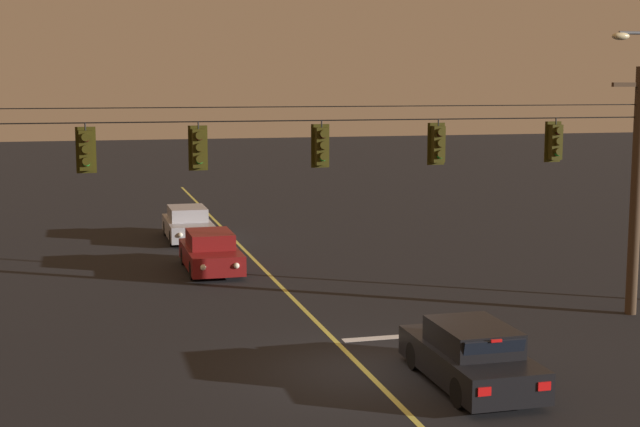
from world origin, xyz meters
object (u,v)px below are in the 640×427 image
(traffic_light_right_inner, at_px, (438,144))
(car_waiting_near_lane, at_px, (471,356))
(traffic_light_rightmost, at_px, (556,142))
(traffic_light_leftmost, at_px, (86,150))
(traffic_light_centre, at_px, (322,146))
(car_oncoming_lead, at_px, (211,252))
(traffic_light_left_inner, at_px, (199,148))
(car_oncoming_trailing, at_px, (188,224))

(traffic_light_right_inner, bearing_deg, car_waiting_near_lane, -102.40)
(traffic_light_rightmost, xyz_separation_m, car_waiting_near_lane, (-4.46, -4.66, -4.35))
(traffic_light_leftmost, height_order, traffic_light_right_inner, same)
(car_waiting_near_lane, bearing_deg, traffic_light_leftmost, 149.83)
(traffic_light_centre, height_order, traffic_light_rightmost, same)
(traffic_light_right_inner, xyz_separation_m, car_oncoming_lead, (-4.83, 9.28, -4.35))
(car_oncoming_lead, bearing_deg, traffic_light_leftmost, -114.44)
(traffic_light_left_inner, bearing_deg, car_oncoming_trailing, 84.73)
(traffic_light_rightmost, height_order, car_oncoming_trailing, traffic_light_rightmost)
(car_oncoming_lead, xyz_separation_m, car_oncoming_trailing, (-0.03, 6.75, 0.00))
(traffic_light_centre, distance_m, car_oncoming_lead, 10.38)
(car_oncoming_trailing, bearing_deg, traffic_light_rightmost, -62.64)
(traffic_light_centre, bearing_deg, car_oncoming_lead, 100.01)
(traffic_light_left_inner, relative_size, traffic_light_right_inner, 1.00)
(traffic_light_left_inner, bearing_deg, traffic_light_right_inner, 0.00)
(car_oncoming_lead, relative_size, car_oncoming_trailing, 1.00)
(traffic_light_left_inner, height_order, traffic_light_rightmost, same)
(traffic_light_left_inner, relative_size, car_waiting_near_lane, 0.28)
(car_waiting_near_lane, bearing_deg, traffic_light_right_inner, 77.60)
(traffic_light_left_inner, xyz_separation_m, car_oncoming_lead, (1.51, 9.28, -4.35))
(car_oncoming_trailing, bearing_deg, car_waiting_near_lane, -79.51)
(traffic_light_right_inner, bearing_deg, car_oncoming_lead, 117.48)
(traffic_light_right_inner, relative_size, car_waiting_near_lane, 0.28)
(traffic_light_left_inner, relative_size, traffic_light_rightmost, 1.00)
(traffic_light_left_inner, distance_m, car_waiting_near_lane, 8.30)
(traffic_light_left_inner, height_order, car_waiting_near_lane, traffic_light_left_inner)
(traffic_light_rightmost, bearing_deg, traffic_light_leftmost, 180.00)
(traffic_light_leftmost, height_order, traffic_light_rightmost, same)
(traffic_light_right_inner, bearing_deg, traffic_light_rightmost, 0.00)
(traffic_light_leftmost, distance_m, traffic_light_right_inner, 9.04)
(traffic_light_centre, xyz_separation_m, traffic_light_rightmost, (6.62, 0.00, 0.00))
(traffic_light_leftmost, xyz_separation_m, traffic_light_centre, (5.86, 0.00, 0.00))
(traffic_light_centre, bearing_deg, car_waiting_near_lane, -65.10)
(traffic_light_right_inner, relative_size, car_oncoming_trailing, 0.28)
(traffic_light_centre, xyz_separation_m, car_waiting_near_lane, (2.16, -4.66, -4.35))
(traffic_light_leftmost, xyz_separation_m, car_oncoming_trailing, (4.19, 16.03, -4.35))
(traffic_light_rightmost, bearing_deg, traffic_light_right_inner, 180.00)
(traffic_light_leftmost, relative_size, car_oncoming_lead, 0.28)
(traffic_light_leftmost, relative_size, traffic_light_centre, 1.00)
(traffic_light_leftmost, height_order, traffic_light_left_inner, same)
(traffic_light_centre, bearing_deg, traffic_light_right_inner, 0.00)
(traffic_light_rightmost, bearing_deg, car_oncoming_lead, 131.68)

